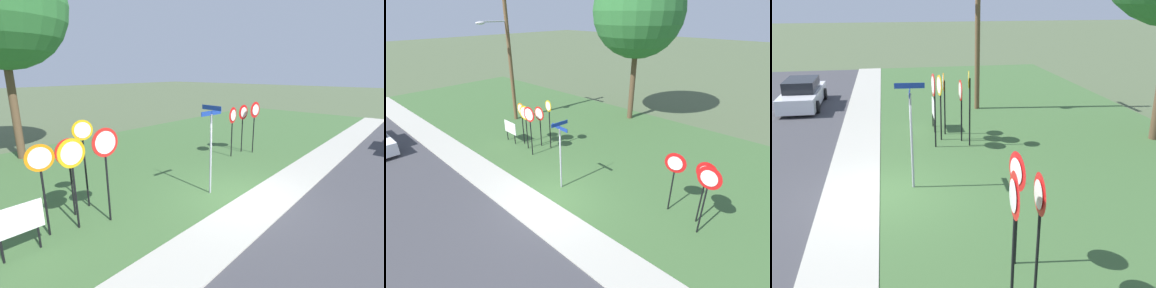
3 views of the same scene
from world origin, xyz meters
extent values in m
plane|color=#4C5B3D|center=(0.00, 0.00, 0.00)|extent=(160.00, 160.00, 0.00)
cube|color=#ADAA9E|center=(0.00, -0.80, 0.03)|extent=(44.00, 1.60, 0.06)
cube|color=#3D6033|center=(0.00, 6.00, 0.02)|extent=(44.00, 12.00, 0.04)
cylinder|color=black|center=(-3.66, 3.27, 1.29)|extent=(0.06, 0.06, 2.51)
cylinder|color=gold|center=(-3.66, 3.23, 2.50)|extent=(0.60, 0.14, 0.61)
cylinder|color=white|center=(-3.66, 3.22, 2.50)|extent=(0.47, 0.10, 0.48)
cylinder|color=black|center=(-4.50, 2.33, 1.13)|extent=(0.06, 0.06, 2.18)
cylinder|color=gold|center=(-4.50, 2.29, 2.17)|extent=(0.77, 0.11, 0.77)
cylinder|color=white|center=(-4.50, 2.27, 2.17)|extent=(0.60, 0.07, 0.60)
cylinder|color=black|center=(-5.18, 2.57, 1.12)|extent=(0.06, 0.06, 2.16)
cylinder|color=orange|center=(-5.18, 2.53, 2.15)|extent=(0.68, 0.09, 0.68)
cylinder|color=white|center=(-5.18, 2.51, 2.15)|extent=(0.53, 0.06, 0.53)
cylinder|color=black|center=(-3.71, 2.02, 1.22)|extent=(0.06, 0.06, 2.37)
cylinder|color=red|center=(-3.71, 1.98, 2.35)|extent=(0.79, 0.05, 0.79)
cylinder|color=white|center=(-3.71, 1.96, 2.35)|extent=(0.62, 0.03, 0.62)
cylinder|color=black|center=(-4.23, 3.07, 1.05)|extent=(0.06, 0.06, 2.02)
cylinder|color=red|center=(-4.23, 3.03, 2.00)|extent=(0.78, 0.04, 0.78)
cylinder|color=white|center=(-4.23, 3.01, 2.00)|extent=(0.61, 0.02, 0.61)
cylinder|color=black|center=(4.86, 2.85, 1.13)|extent=(0.06, 0.06, 2.18)
cone|color=red|center=(4.86, 2.81, 2.15)|extent=(0.76, 0.09, 0.76)
cone|color=silver|center=(4.86, 2.79, 2.15)|extent=(0.52, 0.05, 0.52)
cylinder|color=black|center=(3.78, 2.79, 1.12)|extent=(0.06, 0.06, 2.16)
cone|color=red|center=(3.78, 2.75, 2.12)|extent=(0.79, 0.12, 0.79)
cone|color=white|center=(3.78, 2.72, 2.12)|extent=(0.53, 0.08, 0.54)
cylinder|color=black|center=(5.11, 2.32, 1.21)|extent=(0.06, 0.06, 2.33)
cone|color=red|center=(5.11, 2.28, 2.29)|extent=(0.81, 0.10, 0.81)
cone|color=silver|center=(5.11, 2.26, 2.29)|extent=(0.55, 0.06, 0.55)
cylinder|color=#9EA0A8|center=(-0.36, 0.97, 1.41)|extent=(0.07, 0.07, 2.74)
cylinder|color=#9EA0A8|center=(-0.36, 0.97, 2.80)|extent=(0.09, 0.09, 0.03)
cube|color=navy|center=(-0.36, 0.97, 2.86)|extent=(0.96, 0.10, 0.15)
cube|color=navy|center=(-0.36, 0.97, 3.03)|extent=(0.09, 0.81, 0.15)
cylinder|color=brown|center=(-8.98, 4.67, 4.51)|extent=(0.24, 0.24, 8.95)
cylinder|color=black|center=(-6.32, 2.21, 0.32)|extent=(0.05, 0.05, 0.55)
cylinder|color=black|center=(-5.55, 2.19, 0.32)|extent=(0.05, 0.05, 0.55)
cube|color=white|center=(-5.94, 2.20, 0.94)|extent=(1.10, 0.06, 0.70)
cube|color=silver|center=(-11.01, -3.79, 0.50)|extent=(4.65, 1.70, 0.68)
cube|color=black|center=(-11.01, -3.79, 1.12)|extent=(2.33, 1.45, 0.56)
cylinder|color=black|center=(-9.56, -2.94, 0.31)|extent=(0.60, 0.18, 0.60)
cylinder|color=black|center=(-9.56, -4.65, 0.31)|extent=(0.60, 0.18, 0.60)
cylinder|color=black|center=(-12.45, -2.93, 0.31)|extent=(0.60, 0.18, 0.60)
cylinder|color=black|center=(-12.45, -4.65, 0.31)|extent=(0.60, 0.18, 0.60)
camera|label=1|loc=(-7.62, -4.43, 4.17)|focal=25.99mm
camera|label=2|loc=(7.21, -5.98, 7.06)|focal=26.04mm
camera|label=3|loc=(11.11, 0.39, 5.35)|focal=40.19mm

